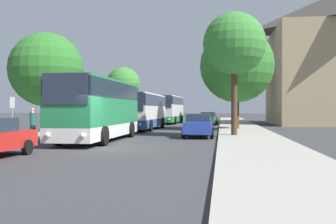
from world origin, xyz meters
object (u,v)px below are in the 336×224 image
object	(u,v)px
parked_car_right_far	(208,118)
pedestrian_waiting_near	(33,121)
tree_left_near	(123,84)
tree_right_far	(238,77)
bus_middle	(143,111)
bus_rear	(169,109)
pedestrian_waiting_far	(33,125)
tree_right_near	(234,44)
tree_right_mid	(237,65)
bus_front	(99,109)
tree_left_far	(46,70)
parked_car_right_near	(199,125)
bus_stop_sign	(12,113)

from	to	relation	value
parked_car_right_far	pedestrian_waiting_near	bearing A→B (deg)	66.31
tree_left_near	tree_right_far	world-z (taller)	tree_right_far
bus_middle	pedestrian_waiting_near	distance (m)	11.97
bus_rear	pedestrian_waiting_far	bearing A→B (deg)	-97.24
tree_right_near	tree_right_mid	distance (m)	8.85
bus_middle	pedestrian_waiting_near	xyz separation A→B (m)	(-5.19, -10.76, -0.67)
bus_front	tree_right_near	size ratio (longest dim) A/B	1.27
tree_left_far	tree_right_far	size ratio (longest dim) A/B	0.89
bus_middle	parked_car_right_near	xyz separation A→B (m)	(5.54, -9.07, -0.91)
bus_rear	pedestrian_waiting_near	bearing A→B (deg)	-101.00
bus_middle	tree_right_mid	bearing A→B (deg)	0.82
parked_car_right_near	bus_stop_sign	xyz separation A→B (m)	(-9.91, -5.65, 0.85)
parked_car_right_near	tree_right_far	bearing A→B (deg)	-99.12
bus_middle	pedestrian_waiting_far	world-z (taller)	bus_middle
tree_left_near	tree_left_far	distance (m)	18.52
pedestrian_waiting_far	tree_left_near	world-z (taller)	tree_left_near
bus_front	tree_left_near	distance (m)	24.74
parked_car_right_far	pedestrian_waiting_far	distance (m)	25.60
parked_car_right_far	tree_left_far	xyz separation A→B (m)	(-11.47, -17.47, 4.02)
parked_car_right_far	bus_front	bearing A→B (deg)	79.57
bus_front	pedestrian_waiting_far	xyz separation A→B (m)	(-3.74, -0.73, -0.92)
tree_right_far	tree_left_far	bearing A→B (deg)	-124.31
tree_right_near	parked_car_right_near	bearing A→B (deg)	-171.41
bus_stop_sign	tree_right_far	world-z (taller)	tree_right_far
bus_middle	bus_stop_sign	distance (m)	15.36
tree_left_near	tree_left_far	size ratio (longest dim) A/B	0.91
tree_right_mid	tree_right_near	bearing A→B (deg)	-93.34
pedestrian_waiting_near	tree_left_far	bearing A→B (deg)	-155.64
bus_stop_sign	tree_right_near	world-z (taller)	tree_right_near
tree_right_mid	pedestrian_waiting_far	bearing A→B (deg)	-131.92
tree_left_far	tree_right_far	xyz separation A→B (m)	(14.97, 21.94, 1.10)
bus_front	tree_right_mid	size ratio (longest dim) A/B	1.17
tree_left_far	pedestrian_waiting_far	bearing A→B (deg)	-71.56
tree_right_near	tree_right_far	distance (m)	23.58
bus_front	pedestrian_waiting_far	world-z (taller)	bus_front
bus_rear	bus_stop_sign	distance (m)	30.34
parked_car_right_near	tree_right_near	distance (m)	5.84
bus_middle	bus_rear	world-z (taller)	bus_rear
bus_rear	pedestrian_waiting_near	world-z (taller)	bus_rear
bus_rear	parked_car_right_far	size ratio (longest dim) A/B	2.44
parked_car_right_near	tree_right_near	size ratio (longest dim) A/B	0.54
tree_left_near	tree_right_far	size ratio (longest dim) A/B	0.81
bus_stop_sign	tree_left_near	distance (m)	26.29
pedestrian_waiting_far	tree_right_mid	bearing A→B (deg)	-38.51
bus_rear	parked_car_right_far	world-z (taller)	bus_rear
tree_left_near	tree_left_far	xyz separation A→B (m)	(-1.19, -18.48, -0.07)
pedestrian_waiting_near	tree_left_far	world-z (taller)	tree_left_far
tree_right_far	bus_front	bearing A→B (deg)	-108.29
bus_front	parked_car_right_near	distance (m)	6.79
tree_right_near	tree_right_mid	xyz separation A→B (m)	(0.52, 8.82, -0.45)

